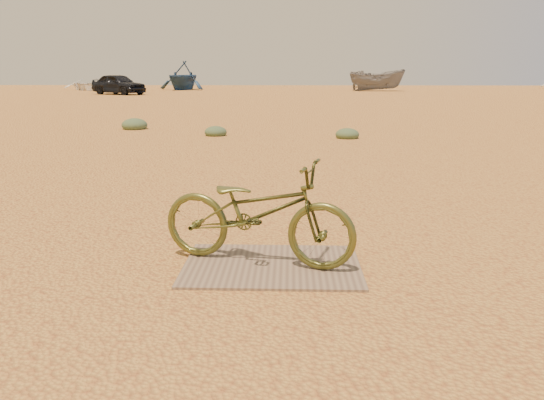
{
  "coord_description": "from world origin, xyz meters",
  "views": [
    {
      "loc": [
        0.01,
        -4.14,
        1.67
      ],
      "look_at": [
        -0.14,
        0.22,
        0.6
      ],
      "focal_mm": 35.0,
      "sensor_mm": 36.0,
      "label": 1
    }
  ],
  "objects_px": {
    "plywood_board": "(272,265)",
    "car": "(118,84)",
    "bicycle": "(257,212)",
    "boat_near_left": "(90,84)",
    "boat_mid_right": "(377,80)",
    "boat_far_left": "(183,75)"
  },
  "relations": [
    {
      "from": "boat_mid_right",
      "to": "bicycle",
      "type": "bearing_deg",
      "value": 172.29
    },
    {
      "from": "plywood_board",
      "to": "bicycle",
      "type": "xyz_separation_m",
      "value": [
        -0.13,
        0.06,
        0.47
      ]
    },
    {
      "from": "plywood_board",
      "to": "car",
      "type": "relative_size",
      "value": 0.36
    },
    {
      "from": "car",
      "to": "boat_mid_right",
      "type": "height_order",
      "value": "boat_mid_right"
    },
    {
      "from": "boat_near_left",
      "to": "boat_mid_right",
      "type": "relative_size",
      "value": 1.04
    },
    {
      "from": "car",
      "to": "boat_mid_right",
      "type": "bearing_deg",
      "value": -38.22
    },
    {
      "from": "plywood_board",
      "to": "car",
      "type": "distance_m",
      "value": 36.45
    },
    {
      "from": "plywood_board",
      "to": "bicycle",
      "type": "height_order",
      "value": "bicycle"
    },
    {
      "from": "car",
      "to": "bicycle",
      "type": "bearing_deg",
      "value": -129.49
    },
    {
      "from": "plywood_board",
      "to": "boat_mid_right",
      "type": "height_order",
      "value": "boat_mid_right"
    },
    {
      "from": "boat_mid_right",
      "to": "plywood_board",
      "type": "bearing_deg",
      "value": 172.47
    },
    {
      "from": "plywood_board",
      "to": "boat_far_left",
      "type": "height_order",
      "value": "boat_far_left"
    },
    {
      "from": "plywood_board",
      "to": "boat_far_left",
      "type": "distance_m",
      "value": 45.07
    },
    {
      "from": "plywood_board",
      "to": "boat_near_left",
      "type": "height_order",
      "value": "boat_near_left"
    },
    {
      "from": "bicycle",
      "to": "boat_mid_right",
      "type": "distance_m",
      "value": 42.44
    },
    {
      "from": "boat_mid_right",
      "to": "boat_near_left",
      "type": "bearing_deg",
      "value": 90.91
    },
    {
      "from": "plywood_board",
      "to": "boat_near_left",
      "type": "bearing_deg",
      "value": 112.32
    },
    {
      "from": "plywood_board",
      "to": "boat_mid_right",
      "type": "xyz_separation_m",
      "value": [
        7.44,
        41.81,
        0.89
      ]
    },
    {
      "from": "plywood_board",
      "to": "boat_near_left",
      "type": "distance_m",
      "value": 45.98
    },
    {
      "from": "boat_near_left",
      "to": "boat_mid_right",
      "type": "xyz_separation_m",
      "value": [
        24.91,
        -0.72,
        0.4
      ]
    },
    {
      "from": "bicycle",
      "to": "boat_near_left",
      "type": "relative_size",
      "value": 0.36
    },
    {
      "from": "boat_near_left",
      "to": "boat_far_left",
      "type": "relative_size",
      "value": 1.0
    }
  ]
}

